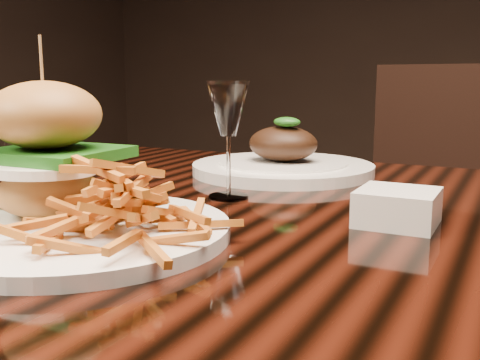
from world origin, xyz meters
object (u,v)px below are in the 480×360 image
at_px(far_dish, 283,163).
at_px(chair_far, 443,221).
at_px(wine_glass, 228,113).
at_px(burger_plate, 73,186).
at_px(dining_table, 281,267).

bearing_deg(far_dish, chair_far, 73.23).
bearing_deg(chair_far, far_dish, -101.21).
relative_size(wine_glass, chair_far, 0.17).
xyz_separation_m(burger_plate, far_dish, (0.04, 0.46, -0.04)).
distance_m(wine_glass, far_dish, 0.24).
height_order(wine_glass, far_dish, wine_glass).
distance_m(burger_plate, wine_glass, 0.26).
bearing_deg(dining_table, wine_glass, 162.46).
distance_m(dining_table, burger_plate, 0.29).
distance_m(burger_plate, chair_far, 1.16).
bearing_deg(chair_far, wine_glass, -96.50).
height_order(burger_plate, wine_glass, burger_plate).
height_order(dining_table, far_dish, far_dish).
xyz_separation_m(dining_table, chair_far, (0.09, 0.89, -0.13)).
distance_m(far_dish, chair_far, 0.71).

